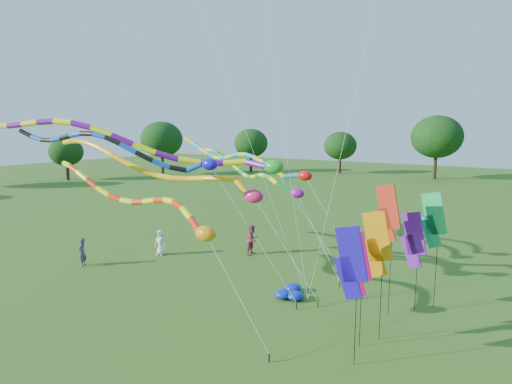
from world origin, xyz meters
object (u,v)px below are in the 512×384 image
Objects in this scene: tube_kite_orange at (168,171)px; blue_nylon_heap at (298,292)px; person_c at (252,240)px; person_b at (82,252)px; tube_kite_red at (147,204)px; person_a at (161,242)px.

tube_kite_orange is 12.06× the size of blue_nylon_heap.
person_b is at bearing 139.30° from person_c.
person_c is at bearing 105.85° from person_b.
tube_kite_red is 8.29m from person_a.
person_c is (-5.57, 4.39, 0.68)m from blue_nylon_heap.
tube_kite_red is at bearing -140.25° from blue_nylon_heap.
person_a is (-5.05, 5.41, -3.72)m from tube_kite_red.
tube_kite_orange reaches higher than person_a.
tube_kite_orange is 7.01m from person_c.
tube_kite_red is 0.77× the size of tube_kite_orange.
tube_kite_orange reaches higher than person_c.
person_b is (-7.15, 1.44, -3.70)m from tube_kite_red.
tube_kite_orange is (-2.55, 3.77, 0.97)m from tube_kite_red.
person_c is at bearing 26.16° from person_a.
tube_kite_orange is at bearing 85.60° from person_b.
tube_kite_orange is at bearing 132.95° from tube_kite_red.
tube_kite_red is 4.65m from tube_kite_orange.
blue_nylon_heap is at bearing 3.57° from tube_kite_orange.
tube_kite_orange is 9.59× the size of person_c.
tube_kite_red is 8.18m from person_b.
blue_nylon_heap is at bearing 48.63° from tube_kite_red.
person_a is at bearing 173.56° from blue_nylon_heap.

